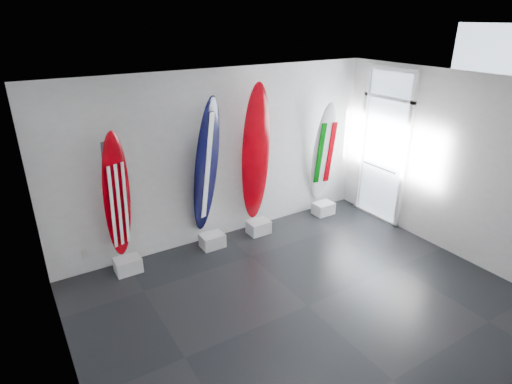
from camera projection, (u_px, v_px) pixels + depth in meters
floor at (307, 306)px, 5.93m from camera, size 6.00×6.00×0.00m
ceiling at (320, 89)px, 4.76m from camera, size 6.00×6.00×0.00m
wall_back at (222, 157)px, 7.30m from camera, size 6.00×0.00×6.00m
wall_front at (510, 322)px, 3.39m from camera, size 6.00×0.00×6.00m
wall_left at (58, 282)px, 3.89m from camera, size 0.00×5.00×5.00m
wall_right at (458, 167)px, 6.80m from camera, size 0.00×5.00×5.00m
display_block_usa at (128, 265)px, 6.67m from camera, size 0.40×0.30×0.24m
surfboard_usa at (117, 197)px, 6.31m from camera, size 0.51×0.36×2.05m
display_block_navy at (212, 240)px, 7.40m from camera, size 0.40×0.30×0.24m
surfboard_navy at (206, 168)px, 6.96m from camera, size 0.69×0.65×2.42m
display_block_swiss at (259, 227)px, 7.86m from camera, size 0.40×0.30×0.24m
surfboard_swiss at (256, 155)px, 7.40m from camera, size 0.58×0.28×2.54m
display_block_italy at (323, 208)px, 8.62m from camera, size 0.40×0.30×0.24m
surfboard_italy at (324, 153)px, 8.25m from camera, size 0.55×0.51×2.08m
wall_outlet at (85, 254)px, 6.54m from camera, size 0.09×0.02×0.13m
glass_door at (383, 148)px, 8.03m from camera, size 0.12×1.16×2.85m
balcony at (422, 180)px, 9.04m from camera, size 2.80×2.20×1.20m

